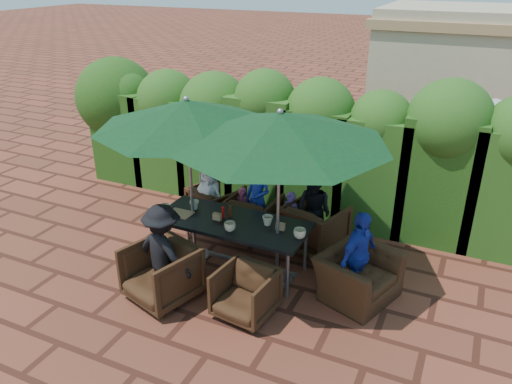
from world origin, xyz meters
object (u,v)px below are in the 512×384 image
at_px(dining_table, 232,226).
at_px(chair_far_right, 315,225).
at_px(umbrella_right, 280,128).
at_px(chair_near_right, 245,291).
at_px(chair_far_left, 216,203).
at_px(chair_far_mid, 254,214).
at_px(chair_near_left, 161,271).
at_px(chair_end_right, 358,269).
at_px(umbrella_left, 187,114).

height_order(dining_table, chair_far_right, chair_far_right).
distance_m(dining_table, chair_far_right, 1.36).
relative_size(umbrella_right, chair_near_right, 4.01).
distance_m(umbrella_right, chair_far_left, 2.66).
bearing_deg(chair_far_mid, chair_near_left, 82.23).
relative_size(chair_near_right, chair_end_right, 0.72).
bearing_deg(chair_far_right, chair_far_left, 14.53).
height_order(umbrella_right, chair_end_right, umbrella_right).
height_order(umbrella_left, chair_far_right, umbrella_left).
bearing_deg(chair_near_left, chair_far_left, 117.05).
height_order(chair_near_left, chair_end_right, chair_end_right).
bearing_deg(umbrella_right, chair_far_right, 78.45).
bearing_deg(umbrella_right, chair_far_left, 144.90).
relative_size(umbrella_left, chair_near_left, 3.02).
bearing_deg(umbrella_left, chair_far_right, 31.39).
height_order(chair_far_right, chair_near_left, chair_near_left).
bearing_deg(chair_end_right, umbrella_right, 114.92).
distance_m(chair_near_left, chair_near_right, 1.15).
height_order(umbrella_left, chair_far_left, umbrella_left).
relative_size(chair_far_right, chair_near_left, 0.99).
distance_m(chair_far_right, chair_end_right, 1.28).
distance_m(umbrella_left, chair_near_right, 2.45).
bearing_deg(chair_far_left, dining_table, 151.33).
distance_m(dining_table, chair_far_mid, 1.02).
distance_m(chair_far_right, chair_near_right, 1.90).
height_order(chair_far_left, chair_far_right, chair_far_right).
bearing_deg(chair_far_mid, chair_far_left, -4.26).
relative_size(chair_far_left, chair_far_mid, 0.98).
xyz_separation_m(chair_far_left, chair_end_right, (2.69, -1.01, 0.05)).
distance_m(chair_far_left, chair_far_right, 1.79).
bearing_deg(chair_near_right, chair_far_right, 88.71).
relative_size(umbrella_left, umbrella_right, 0.90).
height_order(chair_far_right, chair_near_right, chair_far_right).
relative_size(dining_table, chair_far_mid, 2.81).
height_order(chair_far_left, chair_near_left, chair_near_left).
distance_m(umbrella_left, chair_far_left, 2.13).
xyz_separation_m(chair_far_mid, chair_near_left, (-0.38, -2.03, 0.03)).
relative_size(chair_near_left, chair_end_right, 0.86).
distance_m(chair_far_left, chair_near_right, 2.49).
bearing_deg(umbrella_left, dining_table, -0.97).
relative_size(chair_far_mid, chair_far_right, 0.93).
relative_size(umbrella_right, chair_end_right, 2.88).
xyz_separation_m(chair_near_left, chair_end_right, (2.32, 1.11, 0.01)).
height_order(chair_near_right, chair_end_right, chair_end_right).
bearing_deg(chair_far_mid, chair_far_right, -177.51).
relative_size(umbrella_right, chair_near_left, 3.35).
distance_m(chair_far_left, chair_far_mid, 0.76).
xyz_separation_m(dining_table, chair_near_left, (-0.49, -1.06, -0.25)).
bearing_deg(dining_table, chair_near_right, -54.61).
bearing_deg(chair_end_right, chair_near_left, 135.67).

